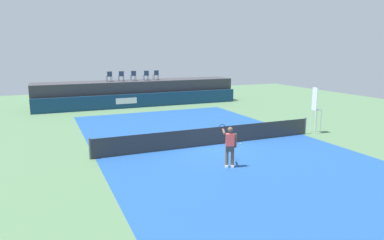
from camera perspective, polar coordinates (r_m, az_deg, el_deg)
name	(u,v)px	position (r m, az deg, el deg)	size (l,w,h in m)	color
ground_plane	(189,133)	(21.16, -0.41, -2.11)	(48.00, 48.00, 0.00)	#4C704C
court_inner	(212,145)	(18.52, 3.20, -4.09)	(12.00, 22.00, 0.00)	#1C478C
sponsor_wall	(143,100)	(30.83, -8.03, 3.19)	(18.00, 0.22, 1.20)	navy
spectator_platform	(137,92)	(32.49, -8.89, 4.47)	(18.00, 2.80, 2.20)	#38383D
spectator_chair_far_left	(109,76)	(31.59, -13.36, 7.01)	(0.48, 0.48, 0.89)	#2D3D56
spectator_chair_left	(121,76)	(31.75, -11.48, 7.11)	(0.46, 0.46, 0.89)	#2D3D56
spectator_chair_center	(133,75)	(32.11, -9.56, 7.23)	(0.44, 0.44, 0.89)	#2D3D56
spectator_chair_right	(146,75)	(32.21, -7.51, 7.30)	(0.44, 0.44, 0.89)	#2D3D56
spectator_chair_far_right	(156,75)	(32.60, -5.91, 7.38)	(0.45, 0.45, 0.89)	#2D3D56
umpire_chair	(315,107)	(22.08, 19.49, 2.00)	(0.48, 0.48, 2.76)	white
tennis_net	(212,136)	(18.40, 3.22, -2.67)	(12.40, 0.02, 0.95)	#2D2D2D
net_post_near	(90,149)	(16.66, -16.31, -4.53)	(0.10, 0.10, 1.00)	#4C4C51
net_post_far	(305,126)	(21.81, 17.97, -0.92)	(0.10, 0.10, 1.00)	#4C4C51
tennis_player	(230,145)	(14.91, 6.17, -4.15)	(0.58, 1.26, 1.77)	white
tennis_ball	(240,144)	(18.73, 7.91, -3.89)	(0.07, 0.07, 0.07)	#D8EA33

